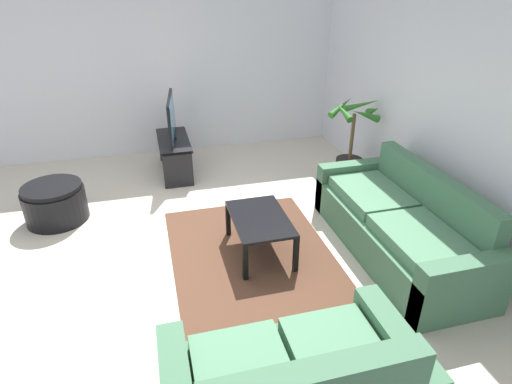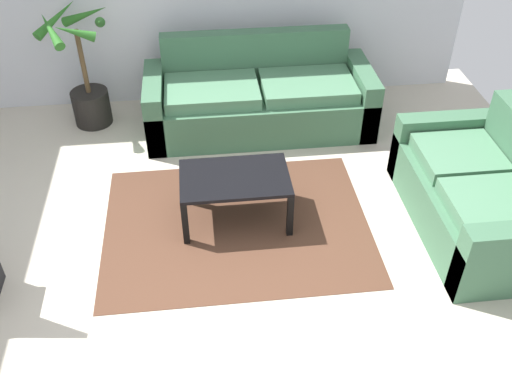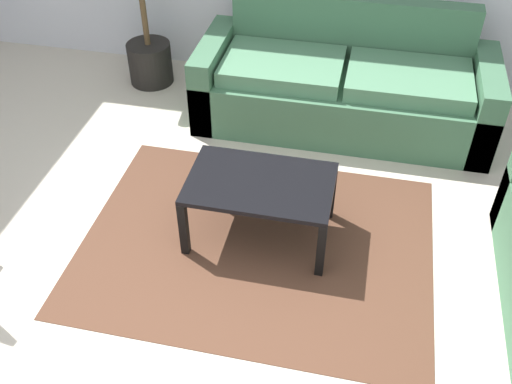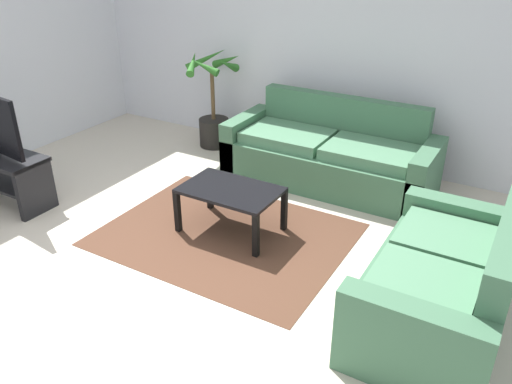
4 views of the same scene
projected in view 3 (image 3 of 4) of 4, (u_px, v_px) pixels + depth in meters
ground_plane at (172, 330)px, 3.22m from camera, size 6.60×6.60×0.00m
couch_main at (344, 87)px, 4.60m from camera, size 2.28×0.90×0.90m
coffee_table at (260, 189)px, 3.55m from camera, size 0.89×0.57×0.44m
area_rug at (257, 243)px, 3.72m from camera, size 2.20×1.70×0.01m
potted_palm at (146, 33)px, 4.99m from camera, size 0.74×0.75×1.22m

